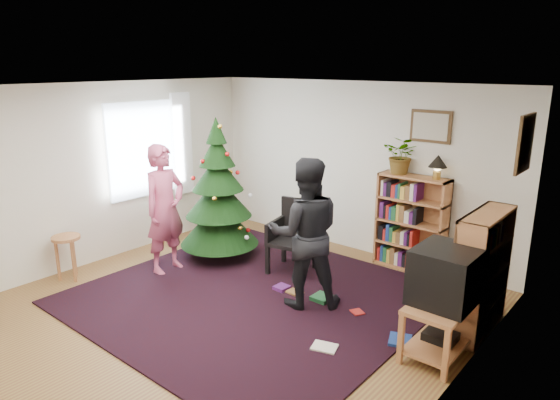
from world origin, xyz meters
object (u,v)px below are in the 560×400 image
Objects in this scene: potted_plant at (402,155)px; table_lamp at (438,163)px; picture_right at (525,144)px; christmas_tree at (218,201)px; bookshelf_right at (482,272)px; crt_tv at (446,275)px; bookshelf_back at (411,222)px; tv_stand at (442,322)px; stool at (67,246)px; person_by_chair at (305,234)px; person_standing at (165,209)px; picture_back at (431,126)px; armchair at (297,233)px.

potted_plant is 0.50m from table_lamp.
picture_right is 3.96m from christmas_tree.
bookshelf_right is 2.12× the size of crt_tv.
tv_stand is (1.18, -1.75, -0.34)m from bookshelf_back.
christmas_tree is 2.61m from potted_plant.
picture_right is at bearing 29.13° from stool.
bookshelf_right is 1.90m from person_by_chair.
person_standing reaches higher than table_lamp.
potted_plant reaches higher than tv_stand.
picture_back reaches higher than person_standing.
table_lamp is (0.19, -0.14, -0.44)m from picture_back.
potted_plant is at bearing 128.17° from crt_tv.
person_by_chair is (-1.75, -0.70, 0.21)m from bookshelf_right.
potted_plant reaches higher than crt_tv.
person_standing is at bearing -30.63° from person_by_chair.
potted_plant is at bearing 180.00° from table_lamp.
picture_right reaches higher than stool.
person_by_chair is (-1.63, -0.04, 0.55)m from tv_stand.
picture_back is 0.90× the size of crt_tv.
potted_plant reaches higher than bookshelf_back.
person_by_chair is at bearing -11.90° from christmas_tree.
person_standing is (0.76, 1.01, 0.41)m from stool.
stool is 4.54m from potted_plant.
armchair is at bearing 163.33° from crt_tv.
person_standing is at bearing -138.69° from bookshelf_back.
picture_back reaches higher than bookshelf_right.
tv_stand is 1.45× the size of crt_tv.
crt_tv is (3.46, -0.35, -0.03)m from christmas_tree.
stool is at bearing 114.94° from bookshelf_right.
person_by_chair reaches higher than table_lamp.
tv_stand is (3.46, -0.35, -0.52)m from christmas_tree.
tv_stand is 3.73m from person_standing.
stool is (-3.35, -3.33, -1.49)m from picture_back.
armchair is 1.65× the size of stool.
person_standing reaches higher than bookshelf_right.
armchair reaches higher than stool.
bookshelf_back is at bearing 123.96° from tv_stand.
table_lamp reaches higher than stool.
stool is at bearing -135.17° from picture_back.
stool is (-4.68, -2.61, -1.49)m from picture_right.
picture_right is 1.35m from table_lamp.
person_by_chair is at bearing -147.55° from picture_right.
picture_right is 0.61× the size of armchair.
picture_back reaches higher than crt_tv.
table_lamp is at bearing -35.39° from picture_back.
person_by_chair is at bearing -104.17° from bookshelf_back.
person_standing is 2.07m from person_by_chair.
person_by_chair is (-0.56, -1.92, -1.07)m from picture_back.
picture_back is 0.56× the size of armchair.
stool is 0.34× the size of person_by_chair.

